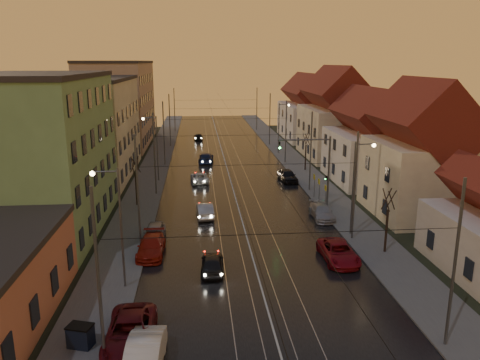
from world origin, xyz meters
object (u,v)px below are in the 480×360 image
object	(u,v)px
street_lamp_3	(281,123)
driving_car_3	(206,158)
parked_left_2	(151,246)
parked_left_0	(144,358)
parked_right_0	(338,252)
parked_right_2	(287,176)
street_lamp_2	(154,142)
parked_right_1	(322,212)
street_lamp_1	(357,179)
parked_left_3	(155,233)
dumpster	(81,336)
driving_car_2	(200,178)
parked_left_1	(130,332)
traffic_light_mast	(319,163)
driving_car_1	(205,210)
driving_car_4	(198,137)
street_lamp_0	(116,217)
driving_car_0	(212,263)

from	to	relation	value
street_lamp_3	driving_car_3	xyz separation A→B (m)	(-11.89, -5.62, -4.17)
street_lamp_3	parked_left_2	distance (m)	42.35
parked_left_0	parked_right_0	size ratio (longest dim) A/B	0.95
parked_right_0	parked_right_2	xyz separation A→B (m)	(0.69, 23.54, 0.06)
street_lamp_2	parked_right_1	distance (m)	23.14
street_lamp_1	parked_left_3	world-z (taller)	street_lamp_1
street_lamp_2	parked_right_2	bearing A→B (deg)	-5.31
parked_right_0	dumpster	xyz separation A→B (m)	(-16.29, -9.47, 0.02)
street_lamp_3	driving_car_2	xyz separation A→B (m)	(-12.90, -17.04, -4.28)
parked_left_1	traffic_light_mast	bearing A→B (deg)	55.01
street_lamp_2	parked_left_2	xyz separation A→B (m)	(1.50, -22.69, -4.20)
traffic_light_mast	driving_car_3	bearing A→B (deg)	115.72
driving_car_1	parked_left_2	bearing A→B (deg)	60.30
parked_left_3	parked_right_1	bearing A→B (deg)	17.35
street_lamp_3	driving_car_4	bearing A→B (deg)	131.37
street_lamp_1	parked_right_1	distance (m)	6.36
driving_car_2	parked_left_2	distance (m)	21.98
driving_car_2	parked_left_0	bearing A→B (deg)	80.81
street_lamp_2	dumpster	size ratio (longest dim) A/B	6.67
street_lamp_0	dumpster	world-z (taller)	street_lamp_0
street_lamp_2	parked_right_1	size ratio (longest dim) A/B	1.79
street_lamp_0	traffic_light_mast	bearing A→B (deg)	43.10
driving_car_2	driving_car_4	xyz separation A→B (m)	(0.00, 31.69, 0.04)
street_lamp_0	driving_car_4	bearing A→B (deg)	84.83
driving_car_2	parked_left_1	bearing A→B (deg)	78.88
parked_left_2	parked_right_0	size ratio (longest dim) A/B	0.96
driving_car_3	parked_left_3	xyz separation A→B (m)	(-4.81, -30.18, -0.02)
driving_car_2	street_lamp_0	bearing A→B (deg)	74.25
street_lamp_2	traffic_light_mast	world-z (taller)	street_lamp_2
driving_car_4	parked_left_0	xyz separation A→B (m)	(-2.86, -67.38, 0.13)
parked_left_3	parked_right_0	world-z (taller)	parked_left_3
driving_car_4	parked_right_2	bearing A→B (deg)	107.70
street_lamp_3	driving_car_1	size ratio (longest dim) A/B	1.91
parked_right_1	parked_right_0	bearing A→B (deg)	-96.33
driving_car_2	driving_car_3	world-z (taller)	driving_car_3
driving_car_4	parked_left_2	bearing A→B (deg)	85.19
parked_left_0	parked_right_1	distance (m)	25.49
traffic_light_mast	driving_car_0	xyz separation A→B (m)	(-11.07, -14.08, -3.94)
street_lamp_1	driving_car_2	bearing A→B (deg)	124.24
street_lamp_0	parked_right_0	bearing A→B (deg)	10.96
street_lamp_1	driving_car_3	world-z (taller)	street_lamp_1
driving_car_4	parked_right_0	xyz separation A→B (m)	(10.02, -55.68, 0.04)
street_lamp_2	driving_car_4	world-z (taller)	street_lamp_2
driving_car_3	parked_left_0	bearing A→B (deg)	89.35
traffic_light_mast	driving_car_0	world-z (taller)	traffic_light_mast
traffic_light_mast	driving_car_2	xyz separation A→B (m)	(-11.79, 10.96, -3.99)
traffic_light_mast	driving_car_1	size ratio (longest dim) A/B	1.72
driving_car_3	parked_left_3	size ratio (longest dim) A/B	1.21
driving_car_2	parked_right_0	world-z (taller)	parked_right_0
driving_car_2	street_lamp_3	bearing A→B (deg)	-131.75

